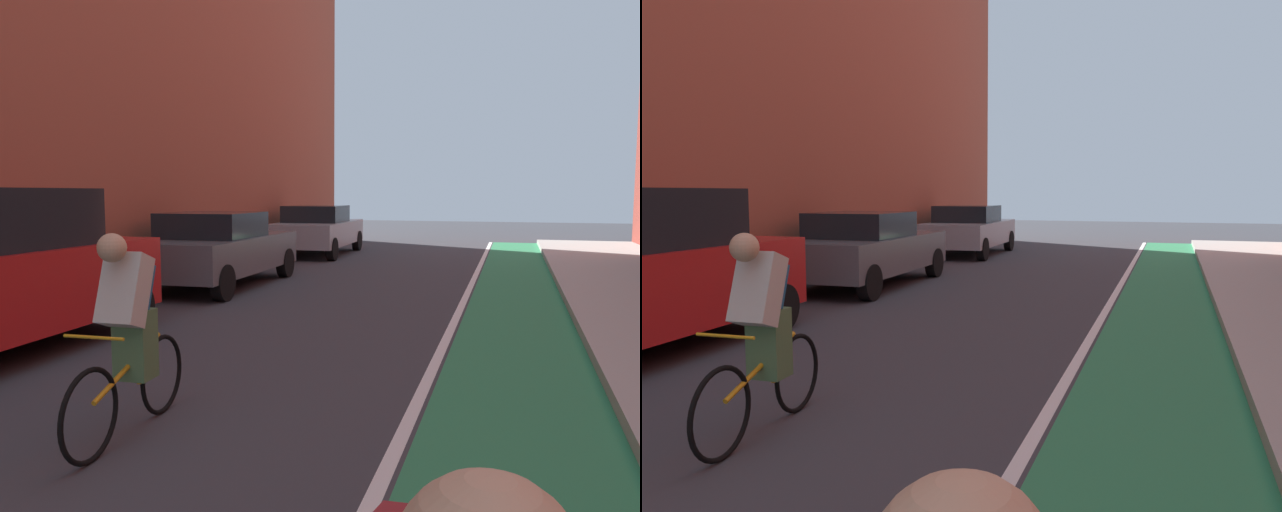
% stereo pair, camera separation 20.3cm
% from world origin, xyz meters
% --- Properties ---
extents(ground_plane, '(72.26, 72.26, 0.00)m').
position_xyz_m(ground_plane, '(0.00, 12.42, 0.00)').
color(ground_plane, '#38383D').
extents(bike_lane_paint, '(1.60, 32.84, 0.00)m').
position_xyz_m(bike_lane_paint, '(3.08, 14.42, 0.00)').
color(bike_lane_paint, '#2D8451').
rests_on(bike_lane_paint, ground).
extents(lane_divider_stripe, '(0.12, 32.84, 0.00)m').
position_xyz_m(lane_divider_stripe, '(2.18, 14.42, 0.00)').
color(lane_divider_stripe, white).
rests_on(lane_divider_stripe, ground).
extents(parked_sedan_gray, '(2.05, 4.45, 1.53)m').
position_xyz_m(parked_sedan_gray, '(-2.83, 17.31, 0.79)').
color(parked_sedan_gray, '#595B60').
rests_on(parked_sedan_gray, ground).
extents(parked_sedan_silver, '(2.09, 4.46, 1.53)m').
position_xyz_m(parked_sedan_silver, '(-2.83, 24.22, 0.79)').
color(parked_sedan_silver, '#9EA0A8').
rests_on(parked_sedan_silver, ground).
extents(cyclist_trailing, '(0.48, 1.74, 1.63)m').
position_xyz_m(cyclist_trailing, '(0.11, 9.92, 0.85)').
color(cyclist_trailing, black).
rests_on(cyclist_trailing, ground).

